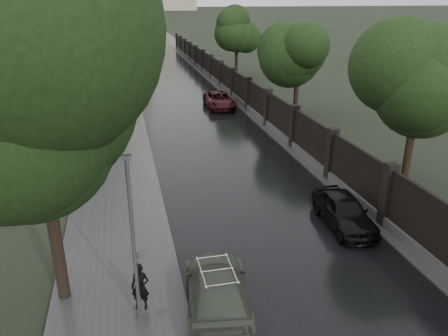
% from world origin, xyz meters
% --- Properties ---
extents(ground, '(800.00, 800.00, 0.00)m').
position_xyz_m(ground, '(0.00, 0.00, 0.00)').
color(ground, black).
rests_on(ground, ground).
extents(road, '(8.00, 420.00, 0.02)m').
position_xyz_m(road, '(0.00, 190.00, 0.01)').
color(road, black).
rests_on(road, ground).
extents(sidewalk_left, '(4.00, 420.00, 0.16)m').
position_xyz_m(sidewalk_left, '(-6.00, 190.00, 0.08)').
color(sidewalk_left, '#2D2D2D').
rests_on(sidewalk_left, ground).
extents(verge_right, '(3.00, 420.00, 0.08)m').
position_xyz_m(verge_right, '(5.50, 190.00, 0.04)').
color(verge_right, '#2D2D2D').
rests_on(verge_right, ground).
extents(fence_right, '(0.45, 75.72, 2.70)m').
position_xyz_m(fence_right, '(4.60, 32.01, 1.01)').
color(fence_right, '#383533').
rests_on(fence_right, ground).
extents(tree_left_near, '(5.44, 5.44, 9.16)m').
position_xyz_m(tree_left_near, '(-7.60, 3.00, 6.42)').
color(tree_left_near, black).
rests_on(tree_left_near, ground).
extents(tree_left_far, '(4.25, 4.25, 7.39)m').
position_xyz_m(tree_left_far, '(-8.00, 30.00, 5.24)').
color(tree_left_far, black).
rests_on(tree_left_far, ground).
extents(tree_right_a, '(4.08, 4.08, 7.01)m').
position_xyz_m(tree_right_a, '(7.50, 8.00, 4.95)').
color(tree_right_a, black).
rests_on(tree_right_a, ground).
extents(tree_right_b, '(4.08, 4.08, 7.01)m').
position_xyz_m(tree_right_b, '(7.50, 22.00, 4.95)').
color(tree_right_b, black).
rests_on(tree_right_b, ground).
extents(tree_right_c, '(4.08, 4.08, 7.01)m').
position_xyz_m(tree_right_c, '(7.50, 40.00, 4.95)').
color(tree_right_c, black).
rests_on(tree_right_c, ground).
extents(lamp_post, '(0.25, 0.12, 5.11)m').
position_xyz_m(lamp_post, '(-5.40, 1.50, 2.67)').
color(lamp_post, '#59595E').
rests_on(lamp_post, ground).
extents(traffic_light, '(0.16, 0.32, 4.00)m').
position_xyz_m(traffic_light, '(-4.30, 24.99, 2.40)').
color(traffic_light, '#59595E').
rests_on(traffic_light, ground).
extents(volga_sedan, '(2.43, 4.71, 1.31)m').
position_xyz_m(volga_sedan, '(-3.12, 1.57, 0.65)').
color(volga_sedan, '#474D3E').
rests_on(volga_sedan, ground).
extents(car_right_near, '(1.78, 4.00, 1.34)m').
position_xyz_m(car_right_near, '(2.97, 5.38, 0.67)').
color(car_right_near, black).
rests_on(car_right_near, ground).
extents(car_right_far, '(2.26, 4.74, 1.31)m').
position_xyz_m(car_right_far, '(2.45, 26.29, 0.65)').
color(car_right_far, black).
rests_on(car_right_far, ground).
extents(pedestrian_umbrella, '(1.05, 1.06, 2.29)m').
position_xyz_m(pedestrian_umbrella, '(-5.32, 1.92, 1.68)').
color(pedestrian_umbrella, black).
rests_on(pedestrian_umbrella, sidewalk_left).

